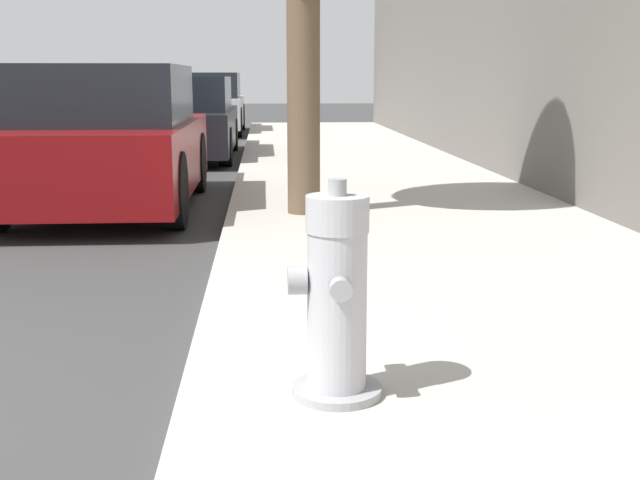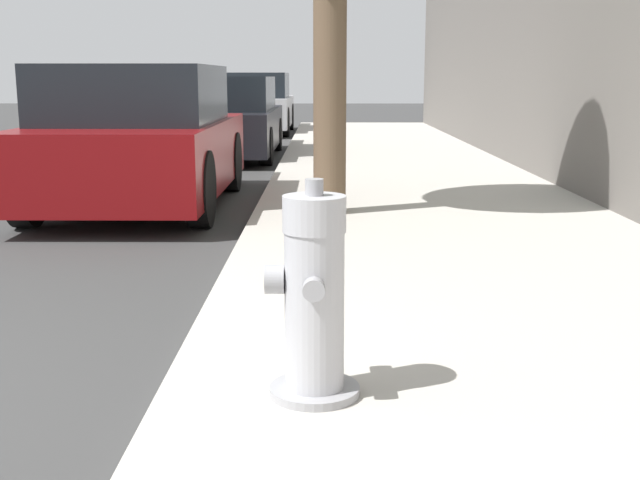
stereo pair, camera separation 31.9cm
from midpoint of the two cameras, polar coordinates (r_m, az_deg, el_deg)
name	(u,v)px [view 1 (the left image)]	position (r m, az deg, el deg)	size (l,w,h in m)	color
sidewalk_slab	(625,432)	(3.28, 18.25, -12.87)	(3.44, 40.00, 0.12)	#B7B2A8
fire_hydrant	(336,300)	(3.18, -1.72, -4.30)	(0.38, 0.37, 0.88)	#97979C
parked_car_near	(107,141)	(8.75, -15.97, 6.79)	(1.83, 3.93, 1.50)	maroon
parked_car_mid	(184,120)	(14.06, -10.33, 8.42)	(1.73, 4.28, 1.39)	black
parked_car_far	(206,105)	(20.14, -8.56, 9.50)	(1.80, 4.05, 1.48)	#B7B7BC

